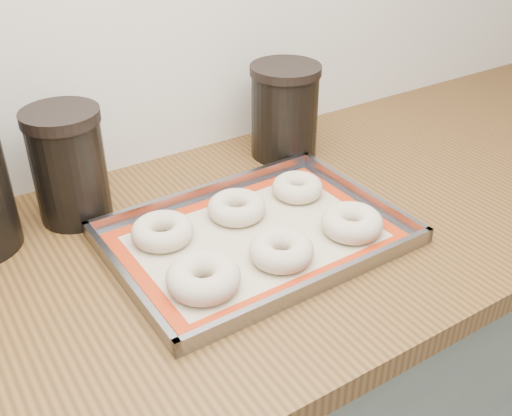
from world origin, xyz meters
TOP-DOWN VIEW (x-y plane):
  - countertop at (0.00, 1.68)m, footprint 3.06×0.68m
  - baking_tray at (-0.01, 1.65)m, footprint 0.47×0.34m
  - baking_mat at (-0.01, 1.65)m, footprint 0.42×0.30m
  - bagel_front_left at (-0.14, 1.58)m, footprint 0.13×0.13m
  - bagel_front_mid at (-0.01, 1.57)m, footprint 0.12×0.12m
  - bagel_front_right at (0.13, 1.57)m, footprint 0.12×0.12m
  - bagel_back_left at (-0.14, 1.72)m, footprint 0.12×0.12m
  - bagel_back_mid at (0.00, 1.72)m, footprint 0.11×0.11m
  - bagel_back_right at (0.13, 1.72)m, footprint 0.10×0.10m
  - canister_mid at (-0.23, 1.88)m, footprint 0.13×0.13m
  - canister_right at (0.21, 1.88)m, footprint 0.14×0.14m

SIDE VIEW (x-z plane):
  - countertop at x=0.00m, z-range 0.86..0.90m
  - baking_mat at x=-0.01m, z-range 0.90..0.91m
  - baking_tray at x=-0.01m, z-range 0.89..0.92m
  - bagel_back_right at x=0.13m, z-range 0.90..0.94m
  - bagel_back_left at x=-0.14m, z-range 0.90..0.94m
  - bagel_back_mid at x=0.00m, z-range 0.90..0.94m
  - bagel_front_mid at x=-0.01m, z-range 0.90..0.94m
  - bagel_front_right at x=0.13m, z-range 0.90..0.94m
  - bagel_front_left at x=-0.14m, z-range 0.90..0.94m
  - canister_right at x=0.21m, z-range 0.90..1.09m
  - canister_mid at x=-0.23m, z-range 0.90..1.09m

